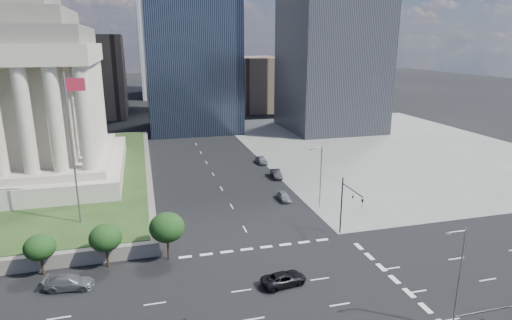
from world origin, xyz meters
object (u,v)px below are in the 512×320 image
object	(u,v)px
street_lamp_south	(458,273)
suv_grey	(70,282)
flagpole	(73,142)
parked_sedan_mid	(276,174)
street_lamp_north	(320,174)
parked_sedan_far	(262,160)
parked_sedan_near	(284,196)
traffic_signal_ne	(348,202)
pickup_truck	(284,279)
war_memorial	(10,67)

from	to	relation	value
street_lamp_south	suv_grey	distance (m)	38.86
flagpole	suv_grey	distance (m)	18.55
street_lamp_south	parked_sedan_mid	bearing A→B (deg)	92.20
street_lamp_north	parked_sedan_far	world-z (taller)	street_lamp_north
parked_sedan_near	traffic_signal_ne	bearing A→B (deg)	-75.03
pickup_truck	street_lamp_north	bearing A→B (deg)	-41.42
suv_grey	parked_sedan_near	size ratio (longest dim) A/B	1.25
war_memorial	pickup_truck	distance (m)	59.04
parked_sedan_near	parked_sedan_mid	distance (m)	12.32
flagpole	street_lamp_north	xyz separation A→B (m)	(35.16, 1.00, -7.45)
suv_grey	street_lamp_north	bearing A→B (deg)	-58.21
flagpole	parked_sedan_mid	bearing A→B (deg)	27.78
traffic_signal_ne	street_lamp_north	distance (m)	11.34
war_memorial	street_lamp_north	size ratio (longest dim) A/B	3.90
street_lamp_south	suv_grey	world-z (taller)	street_lamp_south
parked_sedan_mid	suv_grey	bearing A→B (deg)	-130.16
war_memorial	traffic_signal_ne	distance (m)	60.00
suv_grey	parked_sedan_far	world-z (taller)	parked_sedan_far
parked_sedan_near	suv_grey	bearing A→B (deg)	-145.29
street_lamp_north	suv_grey	world-z (taller)	street_lamp_north
parked_sedan_mid	parked_sedan_far	bearing A→B (deg)	96.42
parked_sedan_mid	war_memorial	bearing A→B (deg)	178.36
war_memorial	suv_grey	xyz separation A→B (m)	(12.34, -37.83, -20.65)
war_memorial	street_lamp_south	distance (m)	73.51
parked_sedan_near	flagpole	bearing A→B (deg)	-167.41
street_lamp_north	parked_sedan_far	size ratio (longest dim) A/B	2.18
pickup_truck	suv_grey	distance (m)	23.00
flagpole	pickup_truck	bearing A→B (deg)	-40.09
suv_grey	street_lamp_south	bearing A→B (deg)	-105.99
war_memorial	flagpole	xyz separation A→B (m)	(12.17, -24.00, -8.29)
parked_sedan_far	parked_sedan_mid	bearing A→B (deg)	-89.97
war_memorial	suv_grey	distance (m)	44.83
traffic_signal_ne	street_lamp_south	world-z (taller)	street_lamp_south
parked_sedan_near	parked_sedan_far	distance (m)	22.66
flagpole	parked_sedan_mid	distance (m)	39.64
flagpole	parked_sedan_near	distance (m)	33.68
street_lamp_north	parked_sedan_mid	size ratio (longest dim) A/B	2.14
traffic_signal_ne	parked_sedan_mid	xyz separation A→B (m)	(-1.00, 27.86, -4.48)
street_lamp_north	parked_sedan_near	distance (m)	7.97
traffic_signal_ne	street_lamp_south	size ratio (longest dim) A/B	0.80
traffic_signal_ne	parked_sedan_far	size ratio (longest dim) A/B	1.74
street_lamp_north	parked_sedan_far	bearing A→B (deg)	93.87
parked_sedan_mid	parked_sedan_near	bearing A→B (deg)	-95.29
war_memorial	traffic_signal_ne	bearing A→B (deg)	-36.42
war_memorial	parked_sedan_mid	bearing A→B (deg)	-8.06
pickup_truck	parked_sedan_far	xyz separation A→B (m)	(10.75, 47.02, 0.08)
traffic_signal_ne	suv_grey	world-z (taller)	traffic_signal_ne
traffic_signal_ne	street_lamp_north	xyz separation A→B (m)	(0.83, 11.30, 0.41)
flagpole	parked_sedan_far	world-z (taller)	flagpole
flagpole	street_lamp_north	bearing A→B (deg)	1.63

